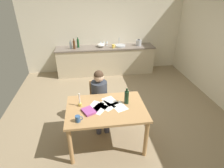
% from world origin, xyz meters
% --- Properties ---
extents(ground_plane, '(5.20, 5.20, 0.04)m').
position_xyz_m(ground_plane, '(0.00, 0.00, -0.02)').
color(ground_plane, '#937F60').
extents(wall_back, '(5.20, 0.12, 2.60)m').
position_xyz_m(wall_back, '(0.00, 2.60, 1.30)').
color(wall_back, silver).
rests_on(wall_back, ground).
extents(kitchen_counter, '(3.14, 0.64, 0.90)m').
position_xyz_m(kitchen_counter, '(0.00, 2.24, 0.45)').
color(kitchen_counter, beige).
rests_on(kitchen_counter, ground).
extents(dining_table, '(1.35, 0.93, 0.78)m').
position_xyz_m(dining_table, '(-0.33, -0.91, 0.67)').
color(dining_table, tan).
rests_on(dining_table, ground).
extents(chair_at_table, '(0.42, 0.42, 0.89)m').
position_xyz_m(chair_at_table, '(-0.41, -0.20, 0.50)').
color(chair_at_table, tan).
rests_on(chair_at_table, ground).
extents(person_seated, '(0.34, 0.60, 1.19)m').
position_xyz_m(person_seated, '(-0.40, -0.35, 0.68)').
color(person_seated, '#333842').
rests_on(person_seated, ground).
extents(coffee_mug, '(0.12, 0.08, 0.10)m').
position_xyz_m(coffee_mug, '(-0.80, -1.22, 0.83)').
color(coffee_mug, '#33598C').
rests_on(coffee_mug, dining_table).
extents(candlestick, '(0.06, 0.06, 0.25)m').
position_xyz_m(candlestick, '(-0.77, -0.80, 0.85)').
color(candlestick, gold).
rests_on(candlestick, dining_table).
extents(book_magazine, '(0.26, 0.28, 0.03)m').
position_xyz_m(book_magazine, '(-0.63, -0.99, 0.79)').
color(book_magazine, '#A34994').
rests_on(book_magazine, dining_table).
extents(paper_letter, '(0.33, 0.36, 0.00)m').
position_xyz_m(paper_letter, '(-0.51, -0.84, 0.78)').
color(paper_letter, white).
rests_on(paper_letter, dining_table).
extents(paper_bill, '(0.35, 0.36, 0.00)m').
position_xyz_m(paper_bill, '(-0.33, -0.86, 0.78)').
color(paper_bill, white).
rests_on(paper_bill, dining_table).
extents(paper_envelope, '(0.35, 0.36, 0.00)m').
position_xyz_m(paper_envelope, '(-0.45, -0.93, 0.78)').
color(paper_envelope, white).
rests_on(paper_envelope, dining_table).
extents(paper_receipt, '(0.31, 0.35, 0.00)m').
position_xyz_m(paper_receipt, '(-0.11, -0.91, 0.78)').
color(paper_receipt, white).
rests_on(paper_receipt, dining_table).
extents(paper_notice, '(0.31, 0.35, 0.00)m').
position_xyz_m(paper_notice, '(-0.24, -0.72, 0.78)').
color(paper_notice, white).
rests_on(paper_notice, dining_table).
extents(wine_bottle_on_table, '(0.08, 0.08, 0.29)m').
position_xyz_m(wine_bottle_on_table, '(0.04, -0.82, 0.90)').
color(wine_bottle_on_table, black).
rests_on(wine_bottle_on_table, dining_table).
extents(sink_unit, '(0.36, 0.36, 0.24)m').
position_xyz_m(sink_unit, '(0.47, 2.24, 0.92)').
color(sink_unit, '#B2B7BC').
rests_on(sink_unit, kitchen_counter).
extents(bottle_oil, '(0.06, 0.06, 0.26)m').
position_xyz_m(bottle_oil, '(-1.09, 2.19, 1.01)').
color(bottle_oil, '#8C999E').
rests_on(bottle_oil, kitchen_counter).
extents(bottle_vinegar, '(0.07, 0.07, 0.31)m').
position_xyz_m(bottle_vinegar, '(-0.98, 2.15, 1.03)').
color(bottle_vinegar, '#593319').
rests_on(bottle_vinegar, kitchen_counter).
extents(bottle_wine_red, '(0.07, 0.07, 0.31)m').
position_xyz_m(bottle_wine_red, '(-0.86, 2.30, 1.03)').
color(bottle_wine_red, '#194C23').
rests_on(bottle_wine_red, kitchen_counter).
extents(mixing_bowl, '(0.25, 0.25, 0.11)m').
position_xyz_m(mixing_bowl, '(-0.16, 2.26, 0.96)').
color(mixing_bowl, white).
rests_on(mixing_bowl, kitchen_counter).
extents(stovetop_kettle, '(0.18, 0.18, 0.22)m').
position_xyz_m(stovetop_kettle, '(1.09, 2.24, 1.00)').
color(stovetop_kettle, '#B7BABF').
rests_on(stovetop_kettle, kitchen_counter).
extents(wine_glass_near_sink, '(0.07, 0.07, 0.15)m').
position_xyz_m(wine_glass_near_sink, '(0.06, 2.39, 1.01)').
color(wine_glass_near_sink, silver).
rests_on(wine_glass_near_sink, kitchen_counter).
extents(wine_glass_by_kettle, '(0.07, 0.07, 0.15)m').
position_xyz_m(wine_glass_by_kettle, '(-0.04, 2.39, 1.01)').
color(wine_glass_by_kettle, silver).
rests_on(wine_glass_by_kettle, kitchen_counter).
extents(wine_glass_back_left, '(0.07, 0.07, 0.15)m').
position_xyz_m(wine_glass_back_left, '(-0.14, 2.39, 1.01)').
color(wine_glass_back_left, silver).
rests_on(wine_glass_back_left, kitchen_counter).
extents(teacup_on_counter, '(0.13, 0.08, 0.11)m').
position_xyz_m(teacup_on_counter, '(0.23, 2.09, 0.95)').
color(teacup_on_counter, '#F2CC4C').
rests_on(teacup_on_counter, kitchen_counter).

